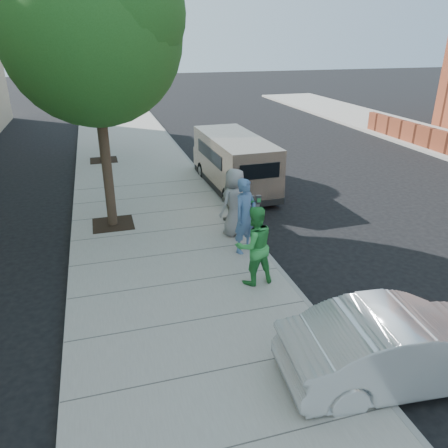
% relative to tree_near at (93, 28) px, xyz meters
% --- Properties ---
extents(ground, '(120.00, 120.00, 0.00)m').
position_rel_tree_near_xyz_m(ground, '(2.25, -2.40, -5.55)').
color(ground, black).
rests_on(ground, ground).
extents(sidewalk, '(5.00, 60.00, 0.15)m').
position_rel_tree_near_xyz_m(sidewalk, '(1.25, -2.40, -5.47)').
color(sidewalk, gray).
rests_on(sidewalk, ground).
extents(curb_face, '(0.12, 60.00, 0.16)m').
position_rel_tree_near_xyz_m(curb_face, '(3.69, -2.40, -5.47)').
color(curb_face, gray).
rests_on(curb_face, ground).
extents(tree_near, '(4.62, 4.60, 7.53)m').
position_rel_tree_near_xyz_m(tree_near, '(0.00, 0.00, 0.00)').
color(tree_near, black).
rests_on(tree_near, sidewalk).
extents(tree_far, '(3.92, 3.80, 6.49)m').
position_rel_tree_near_xyz_m(tree_far, '(-0.00, 7.60, -0.66)').
color(tree_far, black).
rests_on(tree_far, sidewalk).
extents(parking_meter, '(0.31, 0.14, 1.45)m').
position_rel_tree_near_xyz_m(parking_meter, '(3.50, -2.62, -4.35)').
color(parking_meter, gray).
rests_on(parking_meter, sidewalk).
extents(van, '(1.93, 5.44, 2.00)m').
position_rel_tree_near_xyz_m(van, '(4.55, 2.54, -4.49)').
color(van, '#D0B095').
rests_on(van, ground).
extents(sedan, '(4.22, 1.78, 1.36)m').
position_rel_tree_near_xyz_m(sedan, '(4.25, -7.78, -4.87)').
color(sedan, silver).
rests_on(sedan, ground).
extents(person_officer, '(0.86, 0.77, 1.97)m').
position_rel_tree_near_xyz_m(person_officer, '(3.19, -2.79, -4.41)').
color(person_officer, '#476897').
rests_on(person_officer, sidewalk).
extents(person_green_shirt, '(0.97, 0.79, 1.85)m').
position_rel_tree_near_xyz_m(person_green_shirt, '(2.87, -4.34, -4.47)').
color(person_green_shirt, green).
rests_on(person_green_shirt, sidewalk).
extents(person_gray_shirt, '(1.11, 0.97, 1.91)m').
position_rel_tree_near_xyz_m(person_gray_shirt, '(3.26, -1.68, -4.44)').
color(person_gray_shirt, gray).
rests_on(person_gray_shirt, sidewalk).
extents(person_striped_polo, '(0.96, 0.92, 1.61)m').
position_rel_tree_near_xyz_m(person_striped_polo, '(3.45, -0.67, -4.59)').
color(person_striped_polo, slate).
rests_on(person_striped_polo, sidewalk).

